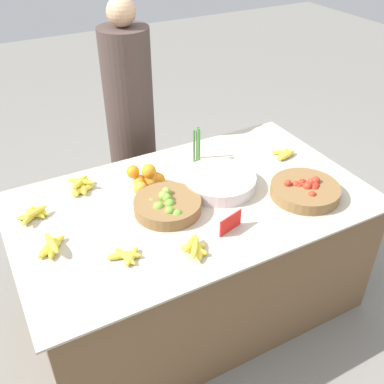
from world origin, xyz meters
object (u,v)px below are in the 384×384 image
object	(u,v)px
price_sign	(231,223)
tomato_basket	(305,190)
metal_bowl	(219,182)
lime_bowl	(167,205)
vendor_person	(131,132)

from	to	relation	value
price_sign	tomato_basket	bearing A→B (deg)	-9.51
tomato_basket	metal_bowl	world-z (taller)	tomato_basket
lime_bowl	vendor_person	size ratio (longest dim) A/B	0.21
metal_bowl	vendor_person	bearing A→B (deg)	101.02
metal_bowl	price_sign	xyz separation A→B (m)	(-0.14, -0.34, 0.01)
price_sign	vendor_person	distance (m)	1.19
metal_bowl	vendor_person	size ratio (longest dim) A/B	0.25
lime_bowl	tomato_basket	size ratio (longest dim) A/B	0.94
vendor_person	price_sign	bearing A→B (deg)	-88.94
metal_bowl	tomato_basket	bearing A→B (deg)	-38.64
lime_bowl	metal_bowl	xyz separation A→B (m)	(0.34, 0.06, -0.00)
price_sign	vendor_person	size ratio (longest dim) A/B	0.09
price_sign	lime_bowl	bearing A→B (deg)	109.27
tomato_basket	price_sign	distance (m)	0.50
lime_bowl	price_sign	distance (m)	0.34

